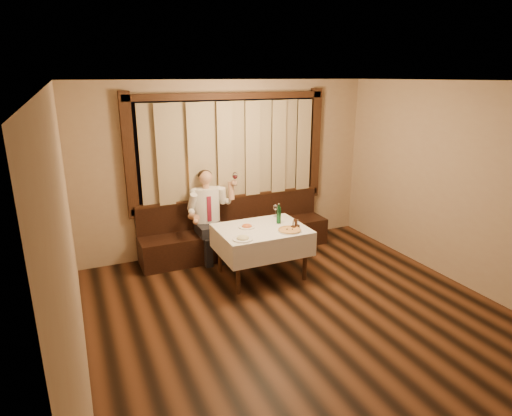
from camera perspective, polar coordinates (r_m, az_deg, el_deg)
name	(u,v)px	position (r m, az deg, el deg)	size (l,w,h in m)	color
room	(286,190)	(5.32, 4.07, 2.43)	(5.01, 6.01, 2.81)	black
banquette	(236,234)	(7.20, -2.68, -3.47)	(3.20, 0.61, 0.94)	black
dining_table	(262,235)	(6.20, 0.75, -3.58)	(1.27, 0.97, 0.76)	black
pizza	(290,230)	(6.05, 4.50, -2.95)	(0.34, 0.34, 0.04)	white
pasta_red	(247,225)	(6.18, -1.23, -2.30)	(0.24, 0.24, 0.08)	white
pasta_cream	(243,237)	(5.72, -1.78, -3.88)	(0.28, 0.28, 0.09)	white
green_bottle	(279,215)	(6.32, 3.05, -0.93)	(0.07, 0.07, 0.31)	#125525
table_wine_glass	(276,208)	(6.61, 2.62, 0.02)	(0.07, 0.07, 0.20)	white
cruet_caddy	(295,225)	(6.17, 5.26, -2.25)	(0.14, 0.09, 0.13)	black
seated_man	(209,209)	(6.80, -6.35, -0.14)	(0.80, 0.60, 1.45)	black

